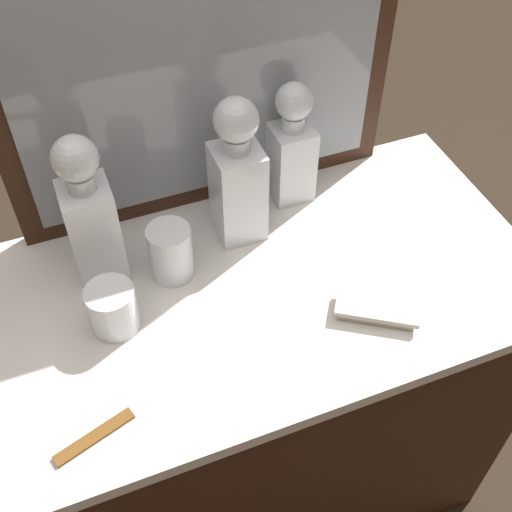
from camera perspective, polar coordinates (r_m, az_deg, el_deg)
ground_plane at (r=1.92m, az=0.00°, el=-18.58°), size 6.00×6.00×0.00m
dresser at (r=1.55m, az=0.00°, el=-12.39°), size 1.06×0.56×0.83m
dresser_mirror at (r=1.16m, az=-5.01°, el=19.07°), size 0.75×0.03×0.75m
crystal_decanter_center at (r=1.22m, az=-1.59°, el=6.30°), size 0.09×0.09×0.30m
crystal_decanter_left at (r=1.31m, az=3.09°, el=8.88°), size 0.08×0.08×0.26m
crystal_decanter_front at (r=1.17m, az=-14.03°, el=2.70°), size 0.09×0.09×0.31m
crystal_tumbler_rear at (r=1.20m, az=-7.37°, el=0.20°), size 0.08×0.08×0.11m
crystal_tumbler_center at (r=1.15m, az=-12.28°, el=-4.59°), size 0.08×0.08×0.09m
silver_brush_right at (r=1.17m, az=10.45°, el=-4.57°), size 0.16×0.13×0.02m
tortoiseshell_comb at (r=1.07m, az=-13.82°, el=-14.96°), size 0.13×0.06×0.01m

